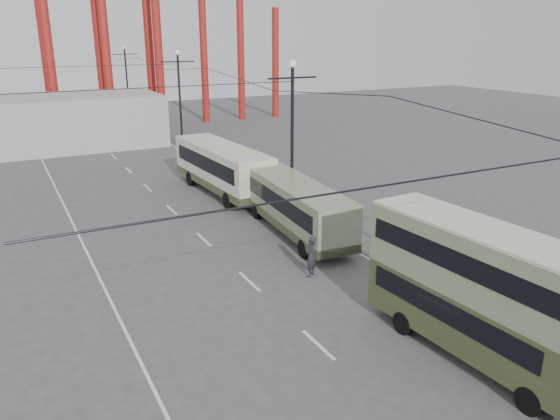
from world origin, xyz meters
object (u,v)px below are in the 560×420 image
double_decker_bus (482,288)px  pedestrian (311,256)px  single_decker_green (294,204)px  single_decker_cream (222,167)px

double_decker_bus → pedestrian: 8.77m
double_decker_bus → single_decker_green: bearing=84.1°
single_decker_cream → pedestrian: bearing=-99.0°
double_decker_bus → single_decker_green: 13.96m
single_decker_green → pedestrian: (-2.16, -5.46, -0.70)m
single_decker_green → single_decker_cream: size_ratio=0.98×
single_decker_cream → double_decker_bus: bearing=-92.8°
pedestrian → single_decker_cream: bearing=-135.8°
pedestrian → double_decker_bus: bearing=61.0°
single_decker_green → single_decker_cream: 9.40m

